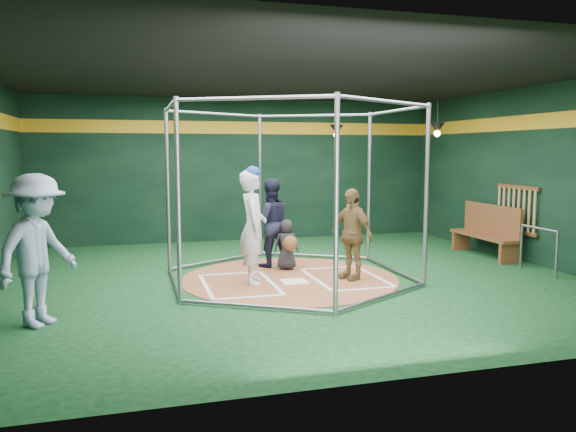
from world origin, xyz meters
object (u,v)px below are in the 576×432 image
object	(u,v)px
batter_figure	(253,226)
umpire	(270,223)
visitor_leopard	(351,234)
dugout_bench	(487,230)

from	to	relation	value
batter_figure	umpire	size ratio (longest dim) A/B	1.17
umpire	visitor_leopard	bearing A→B (deg)	126.38
umpire	dugout_bench	bearing A→B (deg)	176.22
batter_figure	umpire	distance (m)	1.41
batter_figure	dugout_bench	distance (m)	5.45
visitor_leopard	dugout_bench	bearing A→B (deg)	85.30
batter_figure	umpire	xyz separation A→B (m)	(0.61, 1.27, -0.13)
visitor_leopard	umpire	bearing A→B (deg)	-165.57
batter_figure	dugout_bench	size ratio (longest dim) A/B	1.04
umpire	dugout_bench	size ratio (longest dim) A/B	0.90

